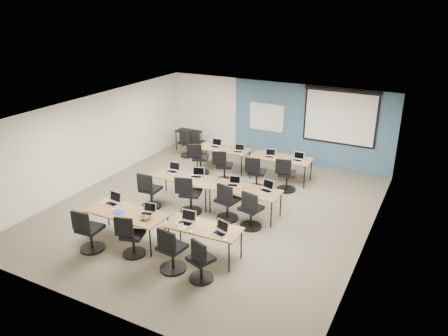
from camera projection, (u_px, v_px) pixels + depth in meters
The scene contains 58 objects.
floor at pixel (212, 209), 11.79m from camera, with size 8.00×9.00×0.02m, color #6B6354.
ceiling at pixel (211, 112), 10.79m from camera, with size 8.00×9.00×0.02m, color white.
wall_back at pixel (275, 121), 14.99m from camera, with size 8.00×0.04×2.70m, color beige.
wall_front at pixel (86, 244), 7.59m from camera, with size 8.00×0.04×2.70m, color beige.
wall_left at pixel (95, 140), 13.01m from camera, with size 0.04×9.00×2.70m, color beige.
wall_right at pixel (371, 193), 9.57m from camera, with size 0.04×9.00×2.70m, color beige.
blue_accent_panel at pixel (310, 126), 14.43m from camera, with size 5.50×0.04×2.70m, color #3D5977.
whiteboard at pixel (267, 118), 15.03m from camera, with size 1.28×0.03×0.98m.
projector_screen at pixel (340, 114), 13.77m from camera, with size 2.40×0.10×1.82m.
training_table_front_left at pixel (127, 214), 10.06m from camera, with size 1.93×0.81×0.73m.
training_table_front_right at pixel (203, 229), 9.43m from camera, with size 1.69×0.71×0.73m.
training_table_mid_left at pixel (184, 178), 12.01m from camera, with size 1.85×0.77×0.73m.
training_table_mid_right at pixel (245, 191), 11.24m from camera, with size 1.85×0.77×0.73m.
training_table_back_left at pixel (223, 150), 14.22m from camera, with size 1.75×0.73×0.73m.
training_table_back_right at pixel (281, 159), 13.43m from camera, with size 1.88×0.78×0.73m.
laptop_0 at pixel (113, 201), 10.44m from camera, with size 0.36×0.31×0.27m.
mouse_0 at pixel (113, 209), 10.15m from camera, with size 0.06×0.10×0.03m, color white.
task_chair_0 at pixel (89, 234), 9.73m from camera, with size 0.56×0.56×1.04m.
laptop_1 at pixel (148, 211), 9.96m from camera, with size 0.31×0.26×0.24m.
mouse_1 at pixel (148, 217), 9.81m from camera, with size 0.06×0.10×0.04m, color white.
task_chair_1 at pixel (131, 239), 9.54m from camera, with size 0.52×0.52×1.00m.
laptop_2 at pixel (187, 220), 9.55m from camera, with size 0.35×0.30×0.27m.
mouse_2 at pixel (191, 231), 9.21m from camera, with size 0.07×0.11×0.04m, color white.
task_chair_2 at pixel (171, 253), 9.00m from camera, with size 0.57×0.57×1.04m.
laptop_3 at pixel (221, 230), 9.14m from camera, with size 0.33×0.28×0.25m.
mouse_3 at pixel (225, 240), 8.89m from camera, with size 0.06×0.10×0.04m, color white.
task_chair_3 at pixel (201, 264), 8.69m from camera, with size 0.53×0.51×0.99m.
laptop_4 at pixel (173, 169), 12.33m from camera, with size 0.34×0.29×0.26m.
mouse_4 at pixel (174, 174), 12.13m from camera, with size 0.06×0.09×0.03m, color white.
task_chair_4 at pixel (150, 193), 11.73m from camera, with size 0.55×0.55×1.03m.
laptop_5 at pixel (197, 175), 11.98m from camera, with size 0.33×0.28×0.25m.
mouse_5 at pixel (202, 180), 11.79m from camera, with size 0.06×0.09×0.03m, color white.
task_chair_5 at pixel (189, 198), 11.44m from camera, with size 0.59×0.58×1.05m.
laptop_6 at pixel (234, 183), 11.45m from camera, with size 0.30×0.26×0.23m.
mouse_6 at pixel (240, 187), 11.34m from camera, with size 0.06×0.10×0.04m, color white.
task_chair_6 at pixel (227, 205), 11.07m from camera, with size 0.57×0.57×1.04m.
laptop_7 at pixel (267, 188), 11.14m from camera, with size 0.34×0.29×0.26m.
mouse_7 at pixel (276, 195), 10.90m from camera, with size 0.06×0.09×0.03m, color white.
task_chair_7 at pixel (251, 213), 10.66m from camera, with size 0.55×0.55×1.03m.
laptop_8 at pixel (216, 145), 14.34m from camera, with size 0.34×0.29×0.26m.
mouse_8 at pixel (218, 150), 14.04m from camera, with size 0.06×0.10×0.03m, color white.
task_chair_8 at pixel (199, 161), 13.99m from camera, with size 0.58×0.54×1.02m.
laptop_9 at pixel (239, 150), 13.89m from camera, with size 0.31×0.26×0.24m.
mouse_9 at pixel (241, 154), 13.65m from camera, with size 0.06×0.10×0.04m, color white.
task_chair_9 at pixel (223, 168), 13.41m from camera, with size 0.55×0.53×1.01m.
laptop_10 at pixel (270, 155), 13.45m from camera, with size 0.31×0.26×0.23m.
mouse_10 at pixel (274, 160), 13.18m from camera, with size 0.06×0.09×0.03m, color white.
task_chair_10 at pixel (256, 176), 12.86m from camera, with size 0.55×0.55×1.03m.
laptop_11 at pixel (298, 158), 13.17m from camera, with size 0.32×0.27×0.25m.
mouse_11 at pixel (304, 165), 12.80m from camera, with size 0.06×0.09×0.03m, color white.
task_chair_11 at pixel (286, 177), 12.74m from camera, with size 0.56×0.56×1.03m.
blue_mousepad at pixel (118, 212), 10.02m from camera, with size 0.26×0.22×0.01m, color #123F9F.
snack_bowl at pixel (146, 218), 9.73m from camera, with size 0.23×0.23×0.06m, color brown.
snack_plate at pixel (182, 227), 9.39m from camera, with size 0.19×0.19×0.01m, color white.
coffee_cup at pixel (182, 226), 9.37m from camera, with size 0.06×0.06×0.06m, color white.
utility_table at pixel (188, 133), 16.01m from camera, with size 0.95×0.53×0.75m.
spare_chair_a at pixel (198, 145), 15.52m from camera, with size 0.53×0.49×0.97m.
spare_chair_b at pixel (187, 145), 15.45m from camera, with size 0.54×0.54×1.02m.
Camera 1 is at (5.17, -9.20, 5.39)m, focal length 35.00 mm.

